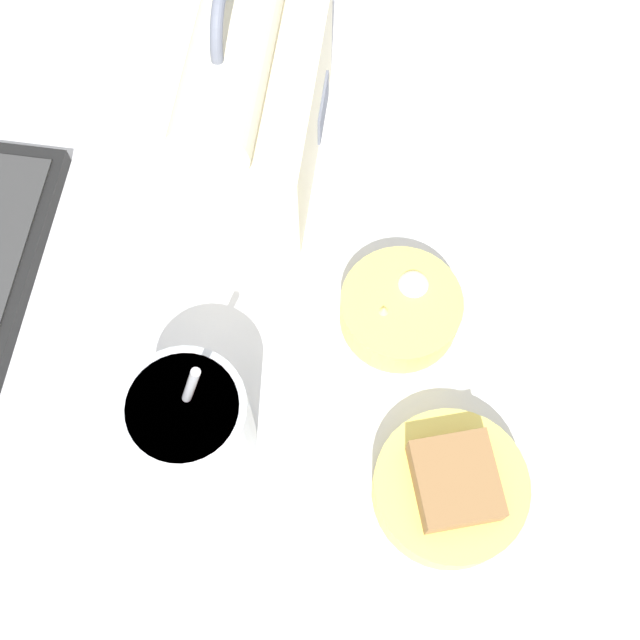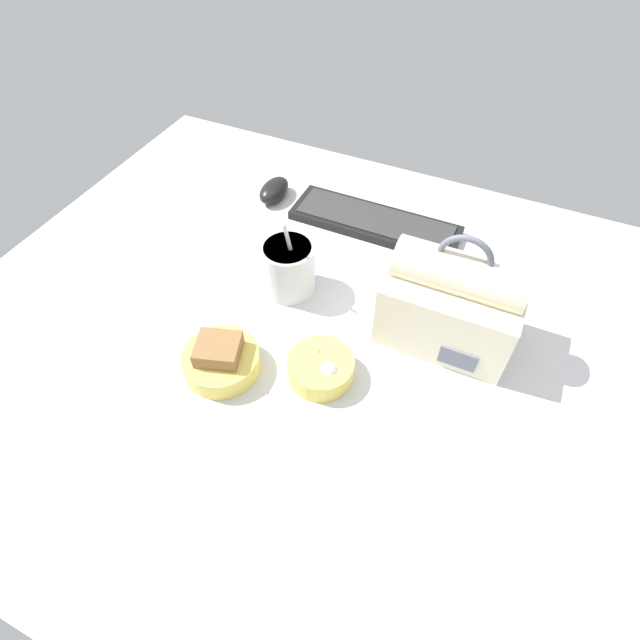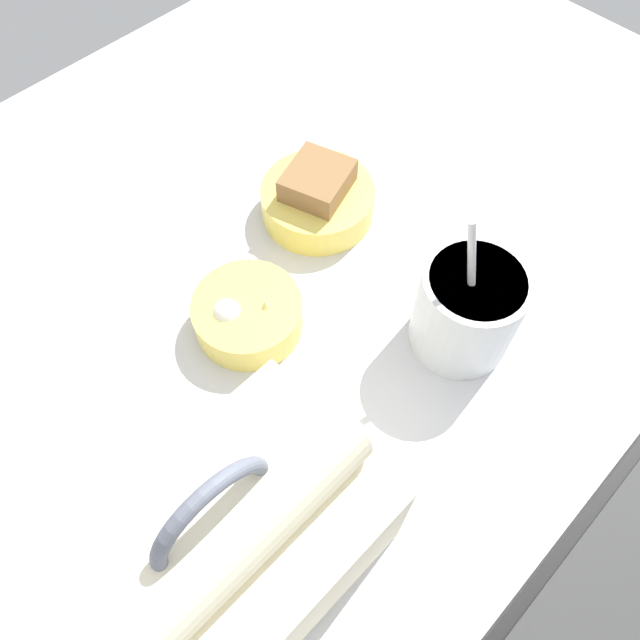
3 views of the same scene
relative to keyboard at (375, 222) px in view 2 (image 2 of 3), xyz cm
name	(u,v)px [view 2 (image 2 of 3)]	position (x,y,z in cm)	size (l,w,h in cm)	color
desk_surface	(339,345)	(5.48, -31.92, -2.02)	(140.00, 110.00, 2.00)	silver
keyboard	(375,222)	(0.00, 0.00, 0.00)	(35.70, 11.04, 2.10)	black
lunch_bag	(452,302)	(21.25, -22.49, 7.01)	(21.66, 14.62, 21.80)	#EFE5C1
soup_cup	(289,267)	(-8.17, -23.75, 4.23)	(9.75, 9.75, 16.77)	silver
bento_bowl_sandwich	(221,359)	(-9.79, -45.02, 1.42)	(12.51, 12.51, 6.54)	#EFD65B
bento_bowl_snacks	(322,368)	(5.62, -39.41, 1.02)	(10.78, 10.78, 4.77)	#EFD65B
computer_mouse	(274,190)	(-24.12, 0.05, 0.98)	(5.40, 9.41, 4.00)	black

